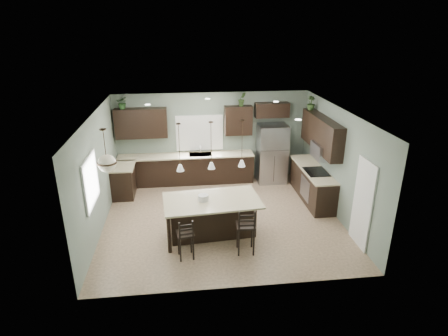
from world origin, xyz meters
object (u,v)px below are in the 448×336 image
bar_stool_left (185,238)px  plant_back_left (122,103)px  kitchen_island (212,217)px  refrigerator (272,154)px  bar_stool_right (246,230)px  serving_dish (203,198)px

bar_stool_left → plant_back_left: (-1.67, 4.19, 2.11)m
kitchen_island → plant_back_left: plant_back_left is taller
refrigerator → kitchen_island: 3.76m
plant_back_left → bar_stool_right: bearing=-54.1°
serving_dish → plant_back_left: bearing=122.5°
kitchen_island → bar_stool_right: bar_stool_right is taller
serving_dish → bar_stool_left: 1.10m
serving_dish → bar_stool_left: bearing=-117.4°
bar_stool_left → plant_back_left: plant_back_left is taller
serving_dish → bar_stool_right: bar_stool_right is taller
kitchen_island → bar_stool_left: size_ratio=2.32×
bar_stool_left → plant_back_left: 4.98m
refrigerator → serving_dish: size_ratio=7.71×
bar_stool_right → plant_back_left: 5.48m
serving_dish → bar_stool_left: serving_dish is taller
refrigerator → bar_stool_left: bearing=-125.5°
kitchen_island → plant_back_left: bearing=120.4°
bar_stool_left → plant_back_left: bearing=103.8°
kitchen_island → refrigerator: bearing=50.1°
serving_dish → kitchen_island: bearing=4.6°
kitchen_island → bar_stool_right: 1.06m
refrigerator → bar_stool_left: refrigerator is taller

